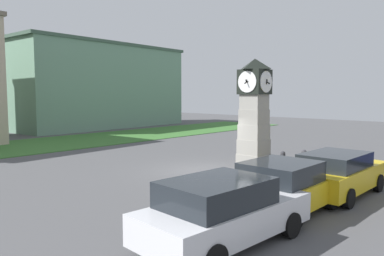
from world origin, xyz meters
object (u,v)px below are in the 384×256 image
clock_tower (254,113)px  bollard_mid_row (304,162)px  car_navy_sedan (223,210)px  bollard_far_row (334,170)px  car_near_tower (284,186)px  car_by_building (338,173)px  bollard_near_tower (283,161)px

clock_tower → bollard_mid_row: clock_tower is taller
car_navy_sedan → clock_tower: bearing=28.6°
bollard_far_row → car_near_tower: (-4.95, -0.45, 0.33)m
car_by_building → bollard_near_tower: bearing=55.2°
clock_tower → bollard_mid_row: bearing=-82.6°
bollard_mid_row → car_by_building: size_ratio=0.24×
bollard_near_tower → bollard_far_row: bearing=-100.2°
bollard_mid_row → bollard_far_row: bollard_mid_row is taller
bollard_near_tower → bollard_far_row: 2.59m
clock_tower → bollard_far_row: 4.45m
clock_tower → bollard_mid_row: size_ratio=4.66×
car_navy_sedan → car_near_tower: car_navy_sedan is taller
bollard_mid_row → bollard_far_row: bearing=-103.7°
bollard_mid_row → car_navy_sedan: (-8.42, -2.02, 0.24)m
car_near_tower → bollard_near_tower: bearing=29.0°
bollard_near_tower → car_navy_sedan: bearing=-160.1°
bollard_far_row → car_by_building: car_by_building is taller
bollard_near_tower → car_navy_sedan: 9.07m
car_navy_sedan → car_by_building: (6.14, -0.35, -0.02)m
bollard_near_tower → bollard_mid_row: bearing=-95.3°
bollard_far_row → car_near_tower: 4.98m
bollard_near_tower → bollard_mid_row: (-0.10, -1.07, 0.09)m
car_near_tower → car_by_building: 3.06m
bollard_near_tower → car_near_tower: car_near_tower is taller
car_near_tower → bollard_far_row: bearing=5.2°
car_navy_sedan → bollard_near_tower: bearing=19.9°
bollard_far_row → car_near_tower: bearing=-174.8°
bollard_near_tower → car_by_building: car_by_building is taller
clock_tower → bollard_far_row: size_ratio=5.74×
bollard_mid_row → car_by_building: 3.30m
car_near_tower → car_by_building: size_ratio=0.84×
bollard_mid_row → car_navy_sedan: bearing=-166.5°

